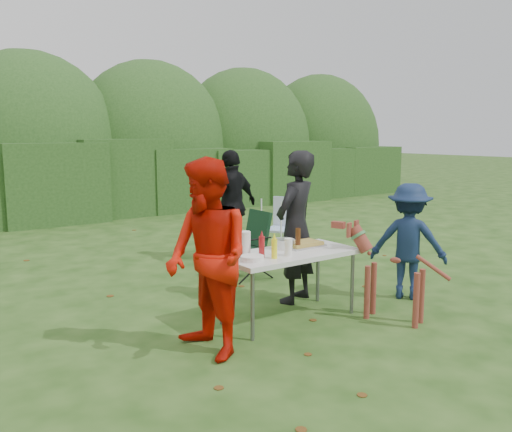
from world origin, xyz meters
TOP-DOWN VIEW (x-y plane):
  - ground at (0.00, 0.00)m, footprint 80.00×80.00m
  - hedge_row at (0.00, 8.00)m, footprint 22.00×1.40m
  - shrub_backdrop at (0.00, 9.60)m, footprint 20.00×2.60m
  - folding_table at (0.22, -0.11)m, footprint 1.50×0.70m
  - person_cook at (0.69, 0.33)m, footprint 0.77×0.65m
  - person_red_jacket at (-0.97, -0.44)m, footprint 0.68×0.87m
  - person_black_puffy at (1.28, 2.57)m, footprint 1.09×0.66m
  - child at (1.88, -0.37)m, footprint 0.94×1.04m
  - dog at (1.10, -0.82)m, footprint 0.77×1.14m
  - camping_chair at (0.81, 1.54)m, footprint 0.59×0.59m
  - lawn_chair at (2.09, 2.31)m, footprint 0.77×0.77m
  - food_tray at (0.52, 0.00)m, footprint 0.45×0.30m
  - focaccia_bread at (0.52, 0.00)m, footprint 0.40×0.26m
  - mustard_bottle at (-0.09, -0.26)m, footprint 0.06×0.06m
  - ketchup_bottle at (-0.17, -0.16)m, footprint 0.06×0.06m
  - beer_bottle at (0.37, -0.09)m, footprint 0.06×0.06m
  - paper_towel_roll at (-0.28, -0.01)m, footprint 0.12×0.12m
  - cup_stack at (0.10, -0.25)m, footprint 0.08×0.08m
  - pasta_bowl at (0.29, 0.07)m, footprint 0.26×0.26m
  - plate_stack at (-0.33, -0.21)m, footprint 0.24×0.24m

SIDE VIEW (x-z plane):
  - ground at x=0.00m, z-range 0.00..0.00m
  - camping_chair at x=0.81m, z-range 0.00..0.93m
  - lawn_chair at x=2.09m, z-range 0.00..0.95m
  - dog at x=1.10m, z-range 0.00..1.01m
  - folding_table at x=0.22m, z-range 0.32..1.06m
  - child at x=1.88m, z-range 0.00..1.40m
  - food_tray at x=0.52m, z-range 0.74..0.76m
  - plate_stack at x=-0.33m, z-range 0.74..0.79m
  - focaccia_bread at x=0.52m, z-range 0.76..0.80m
  - pasta_bowl at x=0.29m, z-range 0.74..0.84m
  - cup_stack at x=0.10m, z-range 0.74..0.92m
  - mustard_bottle at x=-0.09m, z-range 0.74..0.94m
  - hedge_row at x=0.00m, z-range 0.00..1.70m
  - ketchup_bottle at x=-0.17m, z-range 0.74..0.96m
  - beer_bottle at x=0.37m, z-range 0.74..0.98m
  - person_black_puffy at x=1.28m, z-range 0.00..1.74m
  - paper_towel_roll at x=-0.28m, z-range 0.74..1.00m
  - person_red_jacket at x=-0.97m, z-range 0.00..1.79m
  - person_cook at x=0.69m, z-range 0.00..1.79m
  - shrub_backdrop at x=0.00m, z-range 0.00..3.20m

